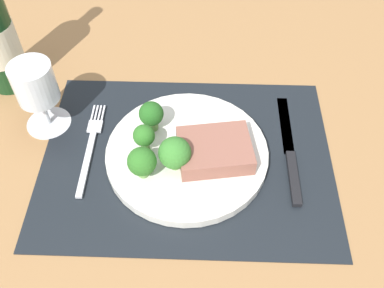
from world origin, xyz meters
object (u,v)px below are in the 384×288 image
at_px(fork, 90,146).
at_px(wine_glass, 36,87).
at_px(plate, 187,154).
at_px(knife, 290,156).
at_px(steak, 215,150).

distance_m(fork, wine_glass, 0.13).
xyz_separation_m(plate, fork, (-0.16, 0.01, -0.01)).
bearing_deg(knife, fork, -179.42).
bearing_deg(plate, knife, 1.82).
bearing_deg(knife, wine_glass, 173.47).
xyz_separation_m(plate, knife, (0.17, 0.01, -0.00)).
relative_size(fork, knife, 0.83).
relative_size(steak, fork, 0.58).
bearing_deg(wine_glass, plate, -15.63).
height_order(knife, wine_glass, wine_glass).
bearing_deg(fork, plate, -3.37).
height_order(plate, wine_glass, wine_glass).
xyz_separation_m(plate, steak, (0.04, -0.01, 0.02)).
distance_m(steak, fork, 0.21).
height_order(steak, fork, steak).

